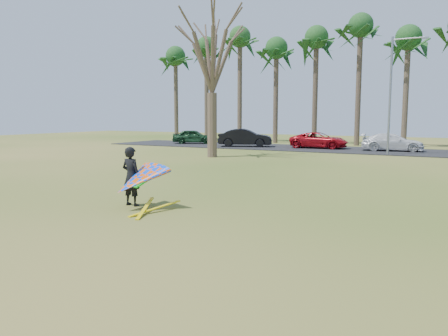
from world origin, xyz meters
The scene contains 16 objects.
ground centered at (0.00, 0.00, 0.00)m, with size 100.00×100.00×0.00m, color #2A5512.
parking_strip centered at (0.00, 25.00, 0.03)m, with size 46.00×7.00×0.06m, color black.
palm_0 centered at (-22.00, 31.00, 9.17)m, with size 4.84×4.84×10.84m.
palm_1 centered at (-18.00, 31.00, 9.85)m, with size 4.84×4.84×11.54m.
palm_2 centered at (-14.00, 31.00, 10.52)m, with size 4.84×4.84×12.24m.
palm_3 centered at (-10.00, 31.00, 9.17)m, with size 4.84×4.84×10.84m.
palm_4 centered at (-6.00, 31.00, 9.85)m, with size 4.84×4.84×11.54m.
palm_5 centered at (-2.00, 31.00, 10.52)m, with size 4.84×4.84×12.24m.
palm_6 centered at (2.00, 31.00, 9.17)m, with size 4.84×4.84×10.84m.
bare_tree_left centered at (-8.00, 15.00, 6.92)m, with size 6.60×6.60×9.70m.
streetlight centered at (2.16, 22.00, 4.46)m, with size 2.28×0.18×8.00m.
car_0 centered at (-16.14, 25.41, 0.73)m, with size 1.58×3.93×1.34m, color #173B1F.
car_1 centered at (-10.02, 24.13, 0.82)m, with size 1.61×4.62×1.52m, color black.
car_2 centered at (-3.85, 25.34, 0.71)m, with size 2.15×4.67×1.30m, color #B50E18.
car_3 centered at (1.84, 25.30, 0.72)m, with size 1.84×4.52×1.31m, color white.
kite_flyer centered at (-1.86, 0.03, 0.85)m, with size 2.13×2.39×2.02m.
Camera 1 is at (6.50, -9.89, 2.74)m, focal length 35.00 mm.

